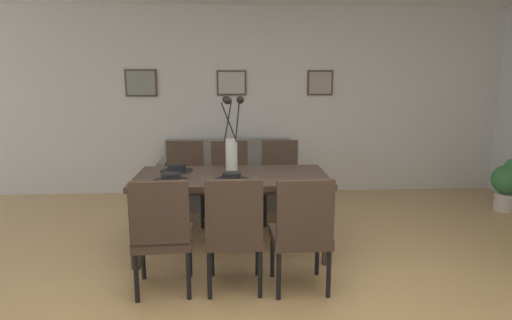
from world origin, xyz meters
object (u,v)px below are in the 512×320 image
(bowl_far_left, at_px, (232,176))
(framed_picture_center, at_px, (232,83))
(bowl_near_right, at_px, (177,167))
(bowl_near_left, at_px, (171,176))
(dining_chair_far_right, at_px, (230,178))
(dining_table, at_px, (232,183))
(dining_chair_near_left, at_px, (162,230))
(dining_chair_mid_right, at_px, (280,177))
(sofa, at_px, (228,181))
(centerpiece_vase, at_px, (231,145))
(dining_chair_far_left, at_px, (234,229))
(dining_chair_near_right, at_px, (185,178))
(potted_plant, at_px, (507,182))
(framed_picture_right, at_px, (320,83))
(dining_chair_mid_left, at_px, (302,229))
(framed_picture_left, at_px, (141,83))

(bowl_far_left, xyz_separation_m, framed_picture_center, (-0.00, 2.30, 0.78))
(bowl_near_right, bearing_deg, bowl_near_left, -90.00)
(dining_chair_far_right, distance_m, bowl_near_left, 1.19)
(bowl_near_right, bearing_deg, dining_table, -20.24)
(dining_chair_near_left, xyz_separation_m, dining_chair_mid_right, (1.08, 1.70, 0.00))
(bowl_near_left, height_order, sofa, bowl_near_left)
(dining_chair_near_left, xyz_separation_m, centerpiece_vase, (0.52, 0.84, 0.51))
(dining_chair_near_left, distance_m, sofa, 2.51)
(centerpiece_vase, bearing_deg, dining_chair_far_left, -88.62)
(dining_chair_near_left, distance_m, dining_chair_near_right, 1.70)
(potted_plant, bearing_deg, centerpiece_vase, -163.04)
(framed_picture_right, bearing_deg, centerpiece_vase, -120.55)
(dining_chair_far_left, distance_m, framed_picture_center, 3.11)
(dining_chair_near_left, height_order, sofa, dining_chair_near_left)
(framed_picture_right, bearing_deg, dining_chair_near_left, -120.95)
(dining_table, distance_m, dining_chair_far_right, 0.85)
(framed_picture_center, bearing_deg, centerpiece_vase, -89.97)
(dining_chair_far_right, xyz_separation_m, dining_chair_mid_left, (0.55, -1.69, 0.00))
(dining_table, distance_m, potted_plant, 3.56)
(dining_chair_far_left, distance_m, framed_picture_left, 3.36)
(dining_chair_near_left, bearing_deg, sofa, 79.24)
(centerpiece_vase, relative_size, bowl_near_left, 4.32)
(framed_picture_left, bearing_deg, dining_chair_near_right, -60.41)
(dining_chair_far_left, height_order, framed_picture_right, framed_picture_right)
(framed_picture_right, xyz_separation_m, potted_plant, (2.16, -1.06, -1.19))
(dining_table, height_order, dining_chair_near_right, dining_chair_near_right)
(sofa, xyz_separation_m, framed_picture_right, (1.30, 0.48, 1.28))
(centerpiece_vase, height_order, framed_picture_left, framed_picture_left)
(bowl_far_left, height_order, potted_plant, bowl_far_left)
(dining_chair_far_right, bearing_deg, centerpiece_vase, -88.42)
(dining_chair_far_right, relative_size, centerpiece_vase, 1.25)
(bowl_near_left, bearing_deg, dining_chair_mid_left, -31.64)
(potted_plant, bearing_deg, dining_chair_near_right, -177.40)
(dining_chair_mid_right, bearing_deg, framed_picture_left, 145.45)
(dining_chair_far_right, height_order, potted_plant, dining_chair_far_right)
(dining_chair_near_right, xyz_separation_m, potted_plant, (3.93, 0.18, -0.14))
(dining_chair_near_right, xyz_separation_m, dining_chair_mid_right, (1.09, 0.01, 0.00))
(bowl_near_left, height_order, bowl_near_right, same)
(dining_chair_near_left, height_order, dining_chair_near_right, same)
(dining_chair_mid_left, xyz_separation_m, framed_picture_center, (-0.53, 2.96, 1.05))
(dining_chair_near_right, distance_m, framed_picture_right, 2.41)
(dining_chair_near_right, distance_m, framed_picture_center, 1.71)
(dining_chair_near_right, bearing_deg, dining_chair_mid_right, 0.31)
(centerpiece_vase, distance_m, bowl_near_left, 0.63)
(bowl_near_right, bearing_deg, dining_chair_far_right, 50.79)
(potted_plant, bearing_deg, framed_picture_left, 167.08)
(bowl_near_right, xyz_separation_m, bowl_far_left, (0.54, -0.40, 0.00))
(framed_picture_left, bearing_deg, dining_chair_far_left, -66.71)
(framed_picture_center, bearing_deg, bowl_near_right, -105.85)
(dining_chair_mid_right, bearing_deg, bowl_near_right, -148.73)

